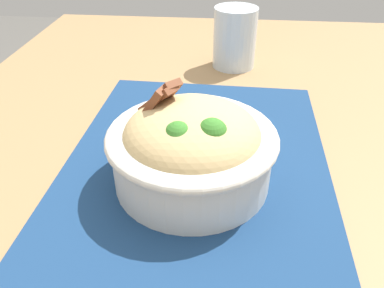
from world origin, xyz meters
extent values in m
cube|color=#99754C|center=(0.00, 0.00, 0.72)|extent=(1.17, 0.84, 0.04)
cylinder|color=olive|center=(0.52, -0.36, 0.35)|extent=(0.04, 0.04, 0.70)
cylinder|color=olive|center=(0.52, 0.36, 0.35)|extent=(0.04, 0.04, 0.70)
cube|color=navy|center=(-0.03, 0.02, 0.74)|extent=(0.45, 0.33, 0.00)
cylinder|color=silver|center=(-0.07, 0.02, 0.77)|extent=(0.17, 0.17, 0.07)
torus|color=silver|center=(-0.07, 0.02, 0.80)|extent=(0.19, 0.19, 0.01)
ellipsoid|color=tan|center=(-0.07, 0.02, 0.80)|extent=(0.17, 0.17, 0.07)
sphere|color=#377A29|center=(-0.10, 0.03, 0.82)|extent=(0.03, 0.03, 0.03)
sphere|color=#377A29|center=(-0.09, 0.00, 0.82)|extent=(0.03, 0.03, 0.03)
cylinder|color=orange|center=(-0.06, 0.02, 0.82)|extent=(0.02, 0.03, 0.01)
cylinder|color=orange|center=(-0.04, -0.01, 0.82)|extent=(0.03, 0.01, 0.01)
cube|color=brown|center=(-0.03, 0.06, 0.83)|extent=(0.04, 0.04, 0.05)
cube|color=brown|center=(-0.04, 0.06, 0.83)|extent=(0.04, 0.05, 0.04)
cube|color=brown|center=(-0.05, 0.07, 0.83)|extent=(0.03, 0.04, 0.04)
cube|color=silver|center=(0.08, -0.04, 0.74)|extent=(0.02, 0.06, 0.00)
cube|color=silver|center=(0.08, -0.01, 0.74)|extent=(0.01, 0.01, 0.00)
cube|color=silver|center=(0.08, 0.01, 0.74)|extent=(0.02, 0.03, 0.00)
cube|color=silver|center=(0.09, 0.04, 0.74)|extent=(0.01, 0.02, 0.00)
cube|color=silver|center=(0.09, 0.04, 0.74)|extent=(0.01, 0.02, 0.00)
cube|color=silver|center=(0.08, 0.04, 0.74)|extent=(0.01, 0.02, 0.00)
cube|color=silver|center=(0.08, 0.04, 0.74)|extent=(0.01, 0.02, 0.00)
cylinder|color=silver|center=(0.28, -0.02, 0.79)|extent=(0.08, 0.08, 0.11)
cylinder|color=silver|center=(0.28, -0.02, 0.76)|extent=(0.07, 0.07, 0.05)
camera|label=1|loc=(-0.41, -0.01, 1.03)|focal=36.35mm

